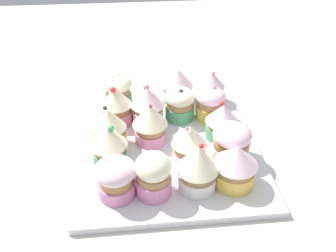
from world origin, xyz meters
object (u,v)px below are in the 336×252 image
Objects in this scene: cupcake_0 at (116,178)px; cupcake_13 at (210,103)px; cupcake_3 at (235,165)px; cupcake_11 at (148,105)px; cupcake_10 at (116,105)px; cupcake_9 at (221,119)px; baking_tray at (168,142)px; cupcake_2 at (198,167)px; cupcake_12 at (180,103)px; cupcake_6 at (231,141)px; cupcake_15 at (178,85)px; cupcake_8 at (150,122)px; cupcake_14 at (118,90)px; cupcake_5 at (189,144)px; cupcake_7 at (109,127)px; cupcake_4 at (109,146)px; cupcake_16 at (211,87)px; cupcake_1 at (153,175)px.

cupcake_13 reaches higher than cupcake_0.
cupcake_11 is (-12.12, 17.74, 0.30)cm from cupcake_3.
cupcake_3 is 0.89× the size of cupcake_10.
cupcake_13 is at bearing 1.21° from cupcake_11.
baking_tray is at bearing -177.21° from cupcake_9.
cupcake_2 is 1.20× the size of cupcake_12.
cupcake_0 and cupcake_6 have the same top height.
cupcake_6 is at bearing -70.78° from cupcake_15.
cupcake_0 is 12.04cm from cupcake_2.
baking_tray is 8.36cm from cupcake_12.
cupcake_8 reaches higher than cupcake_13.
cupcake_3 reaches higher than cupcake_12.
cupcake_10 is 1.15× the size of cupcake_13.
cupcake_3 is at bearing -54.55° from cupcake_14.
cupcake_12 is (0.18, 13.52, -0.69)cm from cupcake_5.
cupcake_9 reaches higher than cupcake_6.
cupcake_7 is at bearing 165.76° from cupcake_6.
cupcake_16 is (20.13, 17.85, -0.29)cm from cupcake_4.
cupcake_7 is (-1.28, 11.92, 0.45)cm from cupcake_0.
cupcake_11 is 11.99cm from cupcake_13.
baking_tray is 5.22× the size of cupcake_9.
cupcake_9 is (6.47, 12.65, -0.57)cm from cupcake_2.
cupcake_1 is 1.13× the size of cupcake_6.
cupcake_6 is 0.96× the size of cupcake_12.
cupcake_1 is at bearing -104.93° from baking_tray.
cupcake_14 is at bearing 125.45° from cupcake_3.
cupcake_4 is (-18.90, 6.33, 0.11)cm from cupcake_3.
cupcake_13 is (5.57, 18.25, -0.70)cm from cupcake_2.
cupcake_13 is (18.86, 6.68, -0.46)cm from cupcake_7.
cupcake_5 reaches higher than cupcake_14.
cupcake_8 is 13.18cm from cupcake_13.
cupcake_8 is (6.88, 5.97, 0.12)cm from cupcake_4.
cupcake_0 is 0.81× the size of cupcake_10.
cupcake_14 is (-9.02, 13.22, 3.92)cm from baking_tray.
cupcake_14 is (0.99, 18.82, -0.48)cm from cupcake_4.
cupcake_2 is 1.06× the size of cupcake_4.
cupcake_13 reaches higher than cupcake_6.
cupcake_11 is (5.85, -0.68, 0.11)cm from cupcake_10.
cupcake_15 reaches higher than cupcake_3.
cupcake_5 is 1.19× the size of cupcake_14.
cupcake_8 reaches higher than cupcake_6.
cupcake_7 is at bearing 149.23° from cupcake_3.
cupcake_0 is at bearing -133.40° from cupcake_13.
cupcake_5 is at bearing -67.83° from baking_tray.
cupcake_13 is at bearing 34.78° from baking_tray.
cupcake_4 is 0.95× the size of cupcake_10.
cupcake_2 reaches higher than cupcake_7.
cupcake_2 is (12.01, 0.35, 0.69)cm from cupcake_0.
cupcake_13 reaches higher than cupcake_12.
cupcake_0 is 0.98× the size of cupcake_14.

